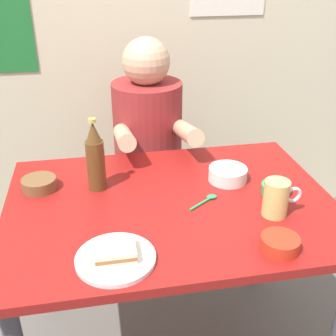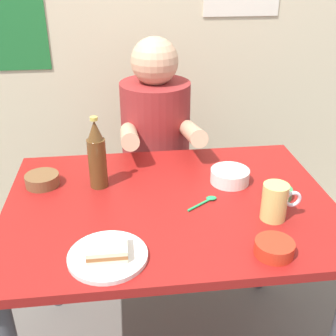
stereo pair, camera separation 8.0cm
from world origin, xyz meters
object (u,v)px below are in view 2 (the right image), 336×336
stool (157,201)px  beer_bottle (97,156)px  plate_orange (108,256)px  person_seated (156,126)px  sandwich (107,249)px  dip_bowl_green (277,192)px  beer_mug (275,202)px  dining_table (170,224)px

stool → beer_bottle: (-0.25, -0.50, 0.51)m
plate_orange → stool: bearing=76.5°
person_seated → sandwich: (-0.22, -0.89, 0.01)m
beer_bottle → dip_bowl_green: size_ratio=2.62×
beer_mug → beer_bottle: size_ratio=0.48×
dining_table → stool: size_ratio=2.44×
plate_orange → dip_bowl_green: dip_bowl_green is taller
person_seated → beer_bottle: (-0.25, -0.48, 0.09)m
plate_orange → sandwich: bearing=0.0°
person_seated → dining_table: bearing=-91.1°
dining_table → dip_bowl_green: 0.38m
stool → beer_mug: beer_mug is taller
person_seated → plate_orange: person_seated is taller
beer_bottle → dining_table: bearing=-29.5°
dining_table → beer_bottle: bearing=150.5°
beer_mug → dining_table: bearing=155.9°
beer_mug → sandwich: bearing=-165.5°
dining_table → person_seated: 0.63m
sandwich → beer_bottle: 0.42m
person_seated → beer_mug: person_seated is taller
beer_mug → beer_bottle: (-0.55, 0.27, 0.06)m
dining_table → sandwich: bearing=-126.9°
stool → beer_bottle: beer_bottle is taller
sandwich → beer_mug: beer_mug is taller
sandwich → beer_bottle: bearing=94.6°
plate_orange → beer_mug: 0.54m
stool → beer_bottle: size_ratio=1.72×
dip_bowl_green → dining_table: bearing=177.2°
beer_bottle → stool: bearing=63.2°
plate_orange → beer_bottle: (-0.03, 0.41, 0.11)m
stool → beer_bottle: bearing=-116.8°
person_seated → plate_orange: (-0.22, -0.89, -0.02)m
beer_bottle → dip_bowl_green: 0.63m
dining_table → beer_mug: beer_mug is taller
stool → plate_orange: plate_orange is taller
sandwich → beer_mug: 0.53m
person_seated → plate_orange: bearing=-103.7°
stool → beer_mug: (0.30, -0.77, 0.45)m
person_seated → beer_mug: 0.82m
sandwich → plate_orange: bearing=0.0°
person_seated → beer_mug: bearing=-68.4°
stool → plate_orange: bearing=-103.5°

